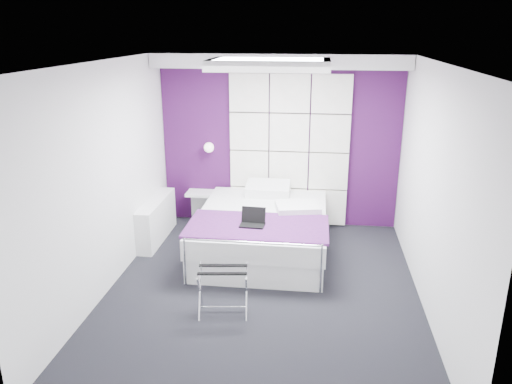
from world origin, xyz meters
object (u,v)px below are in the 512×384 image
at_px(luggage_rack, 223,290).
at_px(laptop, 253,221).
at_px(bed, 262,230).
at_px(radiator, 157,220).
at_px(nightstand, 200,193).
at_px(wall_lamp, 209,147).

relative_size(luggage_rack, laptop, 1.72).
height_order(bed, laptop, laptop).
xyz_separation_m(radiator, luggage_rack, (1.32, -1.81, -0.04)).
bearing_deg(laptop, radiator, 157.41).
bearing_deg(nightstand, laptop, -54.93).
height_order(radiator, luggage_rack, radiator).
relative_size(wall_lamp, radiator, 0.12).
bearing_deg(wall_lamp, laptop, -60.22).
bearing_deg(radiator, bed, -7.93).
xyz_separation_m(nightstand, luggage_rack, (0.85, -2.53, -0.23)).
xyz_separation_m(wall_lamp, laptop, (0.86, -1.50, -0.57)).
bearing_deg(nightstand, wall_lamp, 13.49).
xyz_separation_m(luggage_rack, laptop, (0.18, 1.06, 0.40)).
xyz_separation_m(wall_lamp, nightstand, (-0.17, -0.04, -0.73)).
bearing_deg(radiator, laptop, -26.31).
relative_size(radiator, nightstand, 3.00).
relative_size(bed, nightstand, 5.31).
bearing_deg(radiator, nightstand, 56.68).
relative_size(nightstand, laptop, 1.32).
bearing_deg(bed, nightstand, 139.24).
distance_m(wall_lamp, nightstand, 0.75).
bearing_deg(laptop, nightstand, 128.79).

